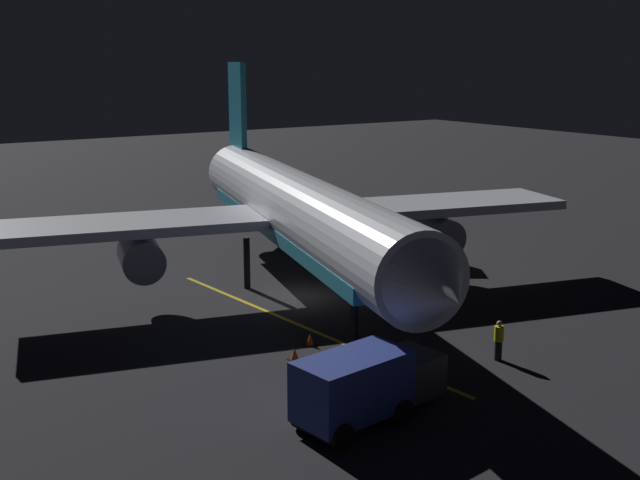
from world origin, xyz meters
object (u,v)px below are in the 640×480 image
at_px(baggage_truck, 365,386).
at_px(catering_truck, 400,241).
at_px(traffic_cone_near_left, 295,354).
at_px(airliner, 295,211).
at_px(traffic_cone_near_right, 310,340).
at_px(ground_crew_worker, 499,340).

xyz_separation_m(baggage_truck, catering_truck, (-15.31, -16.84, -0.04)).
relative_size(catering_truck, traffic_cone_near_left, 10.66).
distance_m(airliner, traffic_cone_near_left, 10.60).
distance_m(catering_truck, traffic_cone_near_right, 15.94).
xyz_separation_m(catering_truck, traffic_cone_near_left, (14.31, 10.57, -1.01)).
bearing_deg(catering_truck, airliner, 14.67).
bearing_deg(airliner, traffic_cone_near_left, 57.71).
relative_size(airliner, traffic_cone_near_left, 64.50).
xyz_separation_m(catering_truck, ground_crew_worker, (7.14, 15.34, -0.38)).
bearing_deg(traffic_cone_near_right, ground_crew_worker, 133.89).
bearing_deg(traffic_cone_near_left, baggage_truck, 80.94).
xyz_separation_m(baggage_truck, traffic_cone_near_right, (-2.51, -7.39, -1.05)).
relative_size(baggage_truck, ground_crew_worker, 3.51).
distance_m(baggage_truck, traffic_cone_near_right, 7.87).
distance_m(airliner, catering_truck, 10.01).
distance_m(airliner, traffic_cone_near_right, 9.05).
height_order(traffic_cone_near_left, traffic_cone_near_right, same).
bearing_deg(ground_crew_worker, traffic_cone_near_left, -33.59).
height_order(catering_truck, traffic_cone_near_right, catering_truck).
relative_size(airliner, baggage_truck, 5.82).
xyz_separation_m(ground_crew_worker, traffic_cone_near_left, (7.17, -4.76, -0.64)).
relative_size(ground_crew_worker, traffic_cone_near_right, 3.16).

